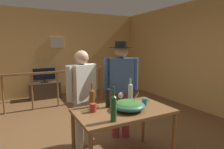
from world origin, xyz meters
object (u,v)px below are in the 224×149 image
(wine_bottle_green, at_px, (114,107))
(person_standing_left, at_px, (82,92))
(wine_bottle_clear, at_px, (130,92))
(wine_glass, at_px, (121,96))
(flat_screen_tv, at_px, (44,74))
(wine_bottle_amber, at_px, (92,97))
(serving_table, at_px, (123,115))
(mug_red, at_px, (93,108))
(salad_bowl, at_px, (128,105))
(stair_railing, at_px, (54,83))
(framed_picture, at_px, (57,42))
(wine_bottle_dark, at_px, (108,97))
(mug_teal, at_px, (145,101))
(person_standing_right, at_px, (121,81))
(tv_console, at_px, (45,90))

(wine_bottle_green, relative_size, person_standing_left, 0.26)
(wine_bottle_green, relative_size, wine_bottle_clear, 1.09)
(wine_glass, bearing_deg, flat_screen_tv, 99.47)
(wine_bottle_amber, bearing_deg, serving_table, -41.53)
(mug_red, bearing_deg, person_standing_left, 85.60)
(salad_bowl, bearing_deg, wine_glass, 78.50)
(flat_screen_tv, height_order, salad_bowl, salad_bowl)
(stair_railing, relative_size, person_standing_left, 2.50)
(framed_picture, height_order, stair_railing, framed_picture)
(stair_railing, bearing_deg, wine_bottle_green, -88.26)
(wine_bottle_dark, relative_size, mug_teal, 3.24)
(stair_railing, bearing_deg, mug_red, -89.93)
(wine_bottle_clear, distance_m, person_standing_right, 0.46)
(stair_railing, xyz_separation_m, person_standing_right, (0.74, -2.24, 0.37))
(stair_railing, height_order, serving_table, stair_railing)
(serving_table, bearing_deg, wine_bottle_amber, 138.47)
(person_standing_left, bearing_deg, wine_bottle_amber, 69.93)
(person_standing_left, bearing_deg, mug_teal, 116.11)
(salad_bowl, distance_m, mug_teal, 0.33)
(wine_bottle_amber, distance_m, person_standing_left, 0.37)
(tv_console, bearing_deg, stair_railing, -84.65)
(framed_picture, distance_m, wine_glass, 4.03)
(wine_bottle_amber, bearing_deg, wine_glass, -3.70)
(salad_bowl, xyz_separation_m, wine_bottle_dark, (-0.19, 0.22, 0.08))
(mug_red, bearing_deg, wine_glass, 17.62)
(mug_teal, distance_m, person_standing_left, 0.97)
(serving_table, relative_size, wine_glass, 7.92)
(wine_glass, distance_m, person_standing_left, 0.61)
(framed_picture, bearing_deg, wine_bottle_clear, -86.45)
(wine_glass, bearing_deg, person_standing_right, 59.53)
(wine_bottle_green, bearing_deg, mug_teal, 24.37)
(salad_bowl, height_order, wine_bottle_clear, wine_bottle_clear)
(tv_console, bearing_deg, wine_bottle_green, -87.39)
(stair_railing, bearing_deg, wine_glass, -79.09)
(wine_bottle_clear, relative_size, mug_red, 3.06)
(stair_railing, relative_size, serving_table, 3.03)
(flat_screen_tv, distance_m, wine_bottle_dark, 3.73)
(salad_bowl, xyz_separation_m, person_standing_left, (-0.40, 0.71, 0.07))
(wine_bottle_dark, distance_m, wine_bottle_amber, 0.22)
(wine_bottle_green, bearing_deg, flat_screen_tv, 92.63)
(wine_glass, xyz_separation_m, wine_bottle_green, (-0.41, -0.54, 0.05))
(person_standing_left, bearing_deg, tv_console, -109.95)
(wine_glass, relative_size, wine_bottle_amber, 0.47)
(wine_bottle_dark, relative_size, person_standing_left, 0.23)
(mug_teal, bearing_deg, mug_red, 174.07)
(framed_picture, bearing_deg, serving_table, -90.06)
(framed_picture, relative_size, flat_screen_tv, 0.68)
(framed_picture, relative_size, wine_bottle_dark, 1.23)
(wine_bottle_green, bearing_deg, person_standing_left, 93.08)
(salad_bowl, bearing_deg, wine_bottle_green, -146.13)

